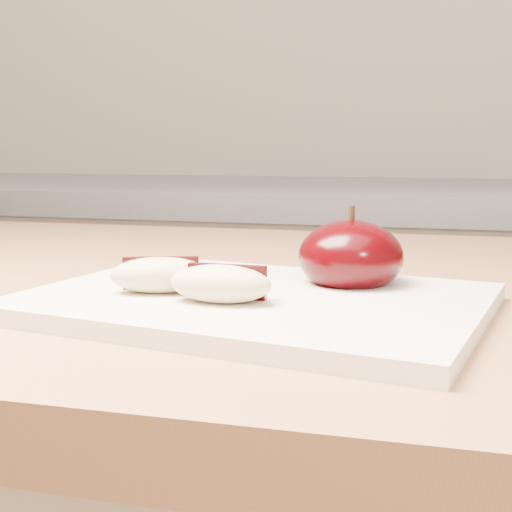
# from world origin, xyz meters

# --- Properties ---
(back_cabinet) EXTENTS (2.40, 0.62, 0.94)m
(back_cabinet) POSITION_xyz_m (0.00, 1.20, 0.47)
(back_cabinet) COLOR silver
(back_cabinet) RESTS_ON ground
(cutting_board) EXTENTS (0.32, 0.26, 0.01)m
(cutting_board) POSITION_xyz_m (0.06, 0.37, 0.91)
(cutting_board) COLOR silver
(cutting_board) RESTS_ON island_counter
(apple_half) EXTENTS (0.09, 0.09, 0.06)m
(apple_half) POSITION_xyz_m (0.11, 0.43, 0.93)
(apple_half) COLOR black
(apple_half) RESTS_ON cutting_board
(apple_wedge_a) EXTENTS (0.07, 0.05, 0.02)m
(apple_wedge_a) POSITION_xyz_m (-0.00, 0.36, 0.92)
(apple_wedge_a) COLOR beige
(apple_wedge_a) RESTS_ON cutting_board
(apple_wedge_b) EXTENTS (0.07, 0.03, 0.02)m
(apple_wedge_b) POSITION_xyz_m (0.04, 0.34, 0.92)
(apple_wedge_b) COLOR beige
(apple_wedge_b) RESTS_ON cutting_board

